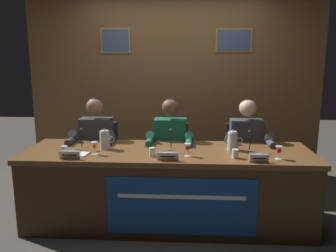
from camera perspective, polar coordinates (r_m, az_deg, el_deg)
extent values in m
plane|color=#4C4742|center=(3.72, 0.00, -15.40)|extent=(12.00, 12.00, 0.00)
cube|color=brown|center=(4.88, 1.01, 6.97)|extent=(4.06, 0.12, 2.60)
cube|color=tan|center=(4.90, -8.69, 13.80)|extent=(0.41, 0.02, 0.34)
cube|color=slate|center=(4.89, -8.72, 13.81)|extent=(0.37, 0.01, 0.30)
cube|color=tan|center=(4.84, 10.83, 13.76)|extent=(0.48, 0.02, 0.31)
cube|color=slate|center=(4.83, 10.85, 13.77)|extent=(0.44, 0.01, 0.27)
cube|color=brown|center=(3.45, 0.00, -4.47)|extent=(2.86, 0.84, 0.05)
cube|color=#402A16|center=(3.21, -0.41, -12.99)|extent=(2.80, 0.04, 0.71)
cube|color=#402A16|center=(3.90, -20.96, -9.24)|extent=(0.08, 0.76, 0.71)
cube|color=#402A16|center=(3.77, 21.79, -10.04)|extent=(0.08, 0.76, 0.71)
cube|color=#19478C|center=(3.18, 2.19, -13.20)|extent=(1.35, 0.01, 0.54)
cube|color=white|center=(3.14, 2.20, -11.67)|extent=(1.15, 0.00, 0.04)
cylinder|color=black|center=(4.31, -11.22, -11.55)|extent=(0.44, 0.44, 0.02)
cylinder|color=black|center=(4.23, -11.34, -8.86)|extent=(0.05, 0.05, 0.41)
cube|color=#232328|center=(4.16, -11.46, -6.04)|extent=(0.44, 0.44, 0.03)
cube|color=#232328|center=(4.29, -10.92, -2.25)|extent=(0.40, 0.05, 0.44)
cylinder|color=black|center=(3.95, -14.05, -10.48)|extent=(0.10, 0.10, 0.46)
cylinder|color=black|center=(3.89, -11.18, -10.66)|extent=(0.10, 0.10, 0.46)
cylinder|color=black|center=(3.99, -13.61, -5.94)|extent=(0.13, 0.34, 0.13)
cylinder|color=black|center=(3.94, -10.81, -6.06)|extent=(0.13, 0.34, 0.13)
cube|color=#38383D|center=(4.06, -11.73, -2.05)|extent=(0.36, 0.20, 0.48)
sphere|color=#8E664C|center=(3.97, -12.03, 3.15)|extent=(0.19, 0.19, 0.19)
sphere|color=black|center=(3.98, -11.98, 3.40)|extent=(0.17, 0.17, 0.17)
cylinder|color=#38383D|center=(4.02, -15.00, -2.04)|extent=(0.09, 0.30, 0.25)
cylinder|color=#38383D|center=(3.91, -9.14, -2.17)|extent=(0.09, 0.30, 0.25)
cylinder|color=#38383D|center=(3.87, -15.75, -2.34)|extent=(0.07, 0.24, 0.07)
cylinder|color=#38383D|center=(3.75, -9.66, -2.48)|extent=(0.07, 0.24, 0.07)
cube|color=white|center=(3.28, -16.03, -4.64)|extent=(0.19, 0.03, 0.08)
cube|color=white|center=(3.31, -15.84, -4.48)|extent=(0.19, 0.03, 0.08)
cube|color=black|center=(3.27, -16.04, -4.66)|extent=(0.13, 0.01, 0.01)
cylinder|color=white|center=(3.38, -12.06, -4.61)|extent=(0.06, 0.06, 0.00)
cylinder|color=white|center=(3.37, -12.08, -4.13)|extent=(0.01, 0.01, 0.05)
cone|color=white|center=(3.36, -12.12, -3.14)|extent=(0.06, 0.06, 0.06)
cylinder|color=orange|center=(3.36, -12.11, -3.25)|extent=(0.04, 0.04, 0.04)
cylinder|color=silver|center=(3.44, -16.78, -3.88)|extent=(0.06, 0.06, 0.08)
cylinder|color=silver|center=(3.44, -16.76, -4.16)|extent=(0.05, 0.05, 0.05)
cylinder|color=black|center=(3.50, -14.60, -4.05)|extent=(0.06, 0.06, 0.02)
cylinder|color=black|center=(3.53, -14.37, -2.21)|extent=(0.01, 0.13, 0.18)
sphere|color=#2D2D2D|center=(3.57, -14.14, -0.57)|extent=(0.03, 0.03, 0.03)
cylinder|color=black|center=(4.19, 0.40, -12.03)|extent=(0.44, 0.44, 0.02)
cylinder|color=black|center=(4.11, 0.41, -9.27)|extent=(0.05, 0.05, 0.41)
cube|color=#232328|center=(4.04, 0.41, -6.36)|extent=(0.44, 0.44, 0.03)
cube|color=#232328|center=(4.17, 0.55, -2.44)|extent=(0.40, 0.05, 0.44)
cylinder|color=black|center=(3.79, -1.39, -11.06)|extent=(0.10, 0.10, 0.46)
cylinder|color=black|center=(3.78, 1.69, -11.13)|extent=(0.10, 0.10, 0.46)
cylinder|color=black|center=(3.83, -1.23, -6.33)|extent=(0.13, 0.34, 0.13)
cylinder|color=black|center=(3.82, 1.77, -6.38)|extent=(0.13, 0.34, 0.13)
cube|color=#196047|center=(3.93, 0.40, -2.26)|extent=(0.36, 0.20, 0.48)
sphere|color=brown|center=(3.83, 0.39, 3.12)|extent=(0.19, 0.19, 0.19)
sphere|color=black|center=(3.85, 0.40, 3.38)|extent=(0.17, 0.17, 0.17)
cylinder|color=#196047|center=(3.84, -2.81, -2.28)|extent=(0.09, 0.30, 0.25)
cylinder|color=#196047|center=(3.82, 3.48, -2.36)|extent=(0.09, 0.30, 0.25)
cylinder|color=#196047|center=(3.68, -3.07, -2.60)|extent=(0.07, 0.24, 0.07)
cylinder|color=#196047|center=(3.66, 3.49, -2.69)|extent=(0.07, 0.24, 0.07)
cube|color=white|center=(3.10, -0.05, -5.07)|extent=(0.19, 0.03, 0.08)
cube|color=white|center=(3.14, -0.02, -4.90)|extent=(0.19, 0.03, 0.08)
cube|color=black|center=(3.10, -0.06, -5.09)|extent=(0.14, 0.01, 0.01)
cylinder|color=white|center=(3.26, 3.25, -4.98)|extent=(0.06, 0.06, 0.00)
cylinder|color=white|center=(3.25, 3.26, -4.48)|extent=(0.01, 0.01, 0.05)
cone|color=white|center=(3.24, 3.27, -3.46)|extent=(0.06, 0.06, 0.06)
cylinder|color=#B21E2D|center=(3.24, 3.27, -3.57)|extent=(0.04, 0.04, 0.04)
cylinder|color=silver|center=(3.24, -2.64, -4.33)|extent=(0.06, 0.06, 0.08)
cylinder|color=silver|center=(3.24, -2.63, -4.62)|extent=(0.05, 0.05, 0.05)
cylinder|color=black|center=(3.35, 0.42, -4.35)|extent=(0.06, 0.06, 0.02)
cylinder|color=black|center=(3.39, 0.48, -2.43)|extent=(0.01, 0.13, 0.18)
sphere|color=#2D2D2D|center=(3.43, 0.53, -0.71)|extent=(0.03, 0.03, 0.03)
cylinder|color=black|center=(4.24, 12.26, -12.01)|extent=(0.44, 0.44, 0.02)
cylinder|color=black|center=(4.16, 12.39, -9.29)|extent=(0.05, 0.05, 0.41)
cube|color=#232328|center=(4.09, 12.52, -6.42)|extent=(0.44, 0.44, 0.03)
cube|color=#232328|center=(4.21, 12.23, -2.54)|extent=(0.40, 0.05, 0.44)
cylinder|color=black|center=(3.82, 11.71, -11.11)|extent=(0.10, 0.10, 0.46)
cylinder|color=black|center=(3.86, 14.71, -11.05)|extent=(0.10, 0.10, 0.46)
cylinder|color=black|center=(3.87, 11.56, -6.41)|extent=(0.13, 0.34, 0.13)
cylinder|color=black|center=(3.90, 14.48, -6.39)|extent=(0.13, 0.34, 0.13)
cube|color=#38383D|center=(3.98, 12.78, -2.36)|extent=(0.36, 0.20, 0.48)
sphere|color=beige|center=(3.89, 13.07, 2.94)|extent=(0.19, 0.19, 0.19)
sphere|color=black|center=(3.90, 13.04, 3.19)|extent=(0.17, 0.17, 0.17)
cylinder|color=#38383D|center=(3.85, 9.94, -2.41)|extent=(0.09, 0.30, 0.25)
cylinder|color=#38383D|center=(3.92, 16.06, -2.44)|extent=(0.09, 0.30, 0.25)
cylinder|color=#38383D|center=(3.69, 10.24, -2.74)|extent=(0.07, 0.24, 0.07)
cylinder|color=#38383D|center=(3.76, 16.60, -2.76)|extent=(0.07, 0.24, 0.07)
cube|color=white|center=(3.16, 14.86, -5.20)|extent=(0.17, 0.03, 0.08)
cube|color=white|center=(3.19, 14.74, -5.02)|extent=(0.17, 0.03, 0.08)
cube|color=black|center=(3.15, 14.87, -5.21)|extent=(0.12, 0.01, 0.01)
cylinder|color=white|center=(3.32, 17.77, -5.22)|extent=(0.06, 0.06, 0.00)
cylinder|color=white|center=(3.31, 17.80, -4.73)|extent=(0.01, 0.01, 0.05)
cone|color=white|center=(3.30, 17.86, -3.73)|extent=(0.06, 0.06, 0.06)
cylinder|color=#B21E2D|center=(3.30, 17.85, -3.84)|extent=(0.04, 0.04, 0.04)
cylinder|color=silver|center=(3.24, 11.06, -4.53)|extent=(0.06, 0.06, 0.08)
cylinder|color=silver|center=(3.25, 11.05, -4.82)|extent=(0.05, 0.05, 0.05)
cylinder|color=black|center=(3.39, 13.62, -4.50)|extent=(0.06, 0.06, 0.02)
cylinder|color=black|center=(3.43, 13.51, -2.60)|extent=(0.01, 0.13, 0.18)
sphere|color=#2D2D2D|center=(3.47, 13.39, -0.90)|extent=(0.03, 0.03, 0.03)
cylinder|color=silver|center=(3.54, -10.43, -2.34)|extent=(0.10, 0.10, 0.18)
cylinder|color=silver|center=(3.52, -10.49, -0.82)|extent=(0.08, 0.09, 0.01)
sphere|color=silver|center=(3.52, -10.49, -0.60)|extent=(0.02, 0.02, 0.02)
torus|color=silver|center=(3.53, -9.36, -2.22)|extent=(0.07, 0.01, 0.07)
cylinder|color=silver|center=(3.50, 10.62, -2.50)|extent=(0.10, 0.10, 0.18)
cylinder|color=silver|center=(3.48, 10.68, -0.97)|extent=(0.08, 0.08, 0.01)
sphere|color=silver|center=(3.48, 10.69, -0.74)|extent=(0.02, 0.02, 0.02)
torus|color=silver|center=(3.51, 11.73, -2.36)|extent=(0.07, 0.01, 0.07)
cube|color=white|center=(3.42, -14.88, -4.51)|extent=(0.23, 0.17, 0.01)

